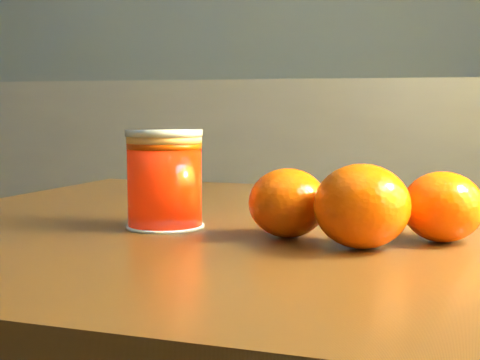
# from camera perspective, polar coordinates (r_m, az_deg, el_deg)

# --- Properties ---
(kitchen_counter) EXTENTS (3.15, 0.60, 0.90)m
(kitchen_counter) POSITION_cam_1_polar(r_m,az_deg,el_deg) (2.16, -14.48, -4.28)
(kitchen_counter) COLOR #505055
(kitchen_counter) RESTS_ON ground
(table) EXTENTS (1.04, 0.80, 0.71)m
(table) POSITION_cam_1_polar(r_m,az_deg,el_deg) (0.64, 12.32, -12.25)
(table) COLOR brown
(table) RESTS_ON ground
(juice_glass) EXTENTS (0.07, 0.07, 0.09)m
(juice_glass) POSITION_cam_1_polar(r_m,az_deg,el_deg) (0.61, -6.45, 0.04)
(juice_glass) COLOR #FF2205
(juice_glass) RESTS_ON table
(orange_front) EXTENTS (0.09, 0.09, 0.06)m
(orange_front) POSITION_cam_1_polar(r_m,az_deg,el_deg) (0.56, 4.09, -1.95)
(orange_front) COLOR #FF5705
(orange_front) RESTS_ON table
(orange_back) EXTENTS (0.08, 0.08, 0.06)m
(orange_back) POSITION_cam_1_polar(r_m,az_deg,el_deg) (0.56, 16.90, -2.20)
(orange_back) COLOR #FF5705
(orange_back) RESTS_ON table
(orange_extra) EXTENTS (0.08, 0.08, 0.07)m
(orange_extra) POSITION_cam_1_polar(r_m,az_deg,el_deg) (0.52, 10.35, -2.20)
(orange_extra) COLOR #FF5705
(orange_extra) RESTS_ON table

